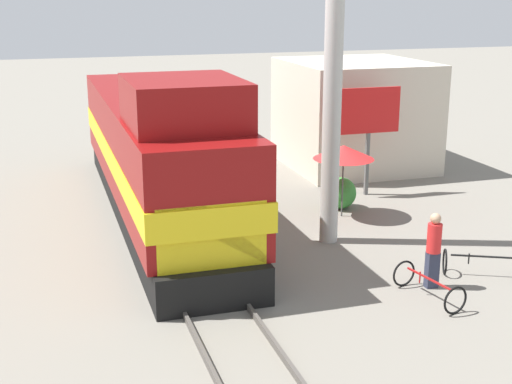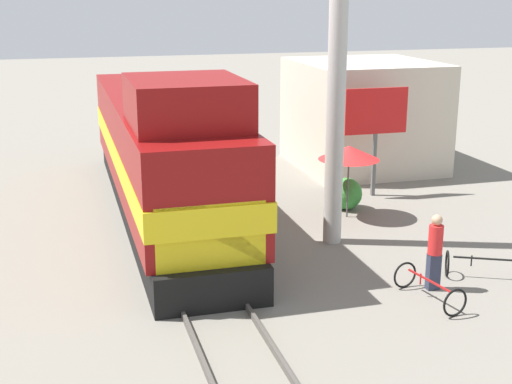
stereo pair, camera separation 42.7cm
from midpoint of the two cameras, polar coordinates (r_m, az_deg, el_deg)
ground_plane at (r=19.17m, az=-5.01°, el=-5.09°), size 120.00×120.00×0.00m
rail_near at (r=19.04m, az=-7.15°, el=-5.07°), size 0.08×39.55×0.15m
rail_far at (r=19.28m, az=-2.91°, el=-4.69°), size 0.08×39.55×0.15m
locomotive at (r=21.83m, az=-6.82°, el=2.89°), size 2.94×15.18×4.79m
utility_pole at (r=19.15m, az=7.20°, el=11.61°), size 1.80×0.50×10.83m
vendor_umbrella at (r=21.96m, az=8.01°, el=3.13°), size 1.88×1.88×2.27m
billboard_sign at (r=24.38m, az=10.08°, el=5.96°), size 2.24×0.12×3.70m
shrub_cluster at (r=23.15m, az=7.76°, el=-0.13°), size 1.03×1.03×1.03m
person_bystander at (r=17.25m, az=14.82°, el=-4.41°), size 0.34×0.34×1.85m
bicycle at (r=18.46m, az=18.41°, el=-5.60°), size 1.91×1.37×0.66m
bicycle_spare at (r=16.79m, az=14.37°, el=-7.43°), size 0.97×1.88×0.65m
building_block_distant at (r=28.67m, az=8.97°, el=6.13°), size 5.17×5.39×4.17m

